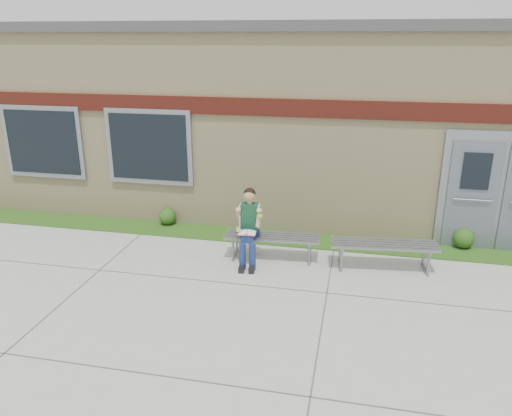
# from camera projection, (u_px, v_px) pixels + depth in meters

# --- Properties ---
(ground) EXTENTS (80.00, 80.00, 0.00)m
(ground) POSITION_uv_depth(u_px,v_px,m) (260.00, 302.00, 7.76)
(ground) COLOR #9E9E99
(ground) RESTS_ON ground
(grass_strip) EXTENTS (16.00, 0.80, 0.02)m
(grass_strip) POSITION_uv_depth(u_px,v_px,m) (285.00, 239.00, 10.16)
(grass_strip) COLOR #2A4A13
(grass_strip) RESTS_ON ground
(school_building) EXTENTS (16.20, 6.22, 4.20)m
(school_building) POSITION_uv_depth(u_px,v_px,m) (308.00, 112.00, 12.61)
(school_building) COLOR beige
(school_building) RESTS_ON ground
(bench_left) EXTENTS (1.77, 0.60, 0.45)m
(bench_left) POSITION_uv_depth(u_px,v_px,m) (272.00, 241.00, 9.18)
(bench_left) COLOR slate
(bench_left) RESTS_ON ground
(bench_right) EXTENTS (1.89, 0.70, 0.48)m
(bench_right) POSITION_uv_depth(u_px,v_px,m) (384.00, 249.00, 8.78)
(bench_right) COLOR slate
(bench_right) RESTS_ON ground
(girl) EXTENTS (0.51, 0.83, 1.36)m
(girl) POSITION_uv_depth(u_px,v_px,m) (249.00, 225.00, 8.95)
(girl) COLOR navy
(girl) RESTS_ON ground
(shrub_mid) EXTENTS (0.36, 0.36, 0.36)m
(shrub_mid) POSITION_uv_depth(u_px,v_px,m) (167.00, 217.00, 10.85)
(shrub_mid) COLOR #2A4A13
(shrub_mid) RESTS_ON grass_strip
(shrub_east) EXTENTS (0.39, 0.39, 0.39)m
(shrub_east) POSITION_uv_depth(u_px,v_px,m) (464.00, 238.00, 9.65)
(shrub_east) COLOR #2A4A13
(shrub_east) RESTS_ON grass_strip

